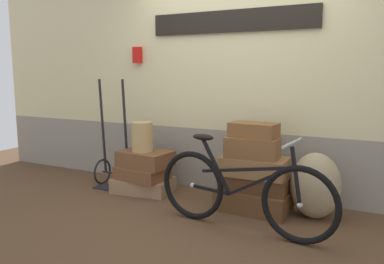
{
  "coord_description": "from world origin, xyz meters",
  "views": [
    {
      "loc": [
        1.56,
        -3.44,
        1.41
      ],
      "look_at": [
        -0.26,
        0.17,
        0.79
      ],
      "focal_mm": 36.18,
      "sensor_mm": 36.0,
      "label": 1
    }
  ],
  "objects_px": {
    "suitcase_4": "(257,183)",
    "bicycle": "(241,192)",
    "suitcase_0": "(143,185)",
    "luggage_trolley": "(114,164)",
    "wicker_basket": "(142,137)",
    "burlap_sack": "(315,186)",
    "suitcase_6": "(252,148)",
    "suitcase_5": "(254,166)",
    "suitcase_1": "(142,173)",
    "suitcase_2": "(145,159)",
    "suitcase_7": "(254,130)",
    "suitcase_3": "(253,201)"
  },
  "relations": [
    {
      "from": "suitcase_0",
      "to": "suitcase_3",
      "type": "distance_m",
      "value": 1.38
    },
    {
      "from": "suitcase_2",
      "to": "suitcase_6",
      "type": "distance_m",
      "value": 1.34
    },
    {
      "from": "suitcase_2",
      "to": "burlap_sack",
      "type": "bearing_deg",
      "value": 6.51
    },
    {
      "from": "suitcase_6",
      "to": "suitcase_7",
      "type": "relative_size",
      "value": 1.11
    },
    {
      "from": "suitcase_0",
      "to": "suitcase_1",
      "type": "distance_m",
      "value": 0.16
    },
    {
      "from": "suitcase_5",
      "to": "luggage_trolley",
      "type": "relative_size",
      "value": 0.49
    },
    {
      "from": "suitcase_0",
      "to": "burlap_sack",
      "type": "distance_m",
      "value": 1.99
    },
    {
      "from": "wicker_basket",
      "to": "luggage_trolley",
      "type": "distance_m",
      "value": 0.6
    },
    {
      "from": "suitcase_0",
      "to": "burlap_sack",
      "type": "xyz_separation_m",
      "value": [
        1.97,
        0.06,
        0.24
      ]
    },
    {
      "from": "suitcase_5",
      "to": "suitcase_0",
      "type": "bearing_deg",
      "value": 179.73
    },
    {
      "from": "luggage_trolley",
      "to": "suitcase_1",
      "type": "bearing_deg",
      "value": -7.31
    },
    {
      "from": "suitcase_1",
      "to": "suitcase_3",
      "type": "distance_m",
      "value": 1.37
    },
    {
      "from": "bicycle",
      "to": "suitcase_3",
      "type": "bearing_deg",
      "value": 95.46
    },
    {
      "from": "suitcase_5",
      "to": "suitcase_7",
      "type": "xyz_separation_m",
      "value": [
        -0.02,
        0.0,
        0.37
      ]
    },
    {
      "from": "suitcase_2",
      "to": "suitcase_5",
      "type": "distance_m",
      "value": 1.34
    },
    {
      "from": "suitcase_3",
      "to": "suitcase_6",
      "type": "distance_m",
      "value": 0.56
    },
    {
      "from": "suitcase_2",
      "to": "suitcase_4",
      "type": "distance_m",
      "value": 1.37
    },
    {
      "from": "suitcase_0",
      "to": "suitcase_3",
      "type": "xyz_separation_m",
      "value": [
        1.38,
        -0.03,
        0.02
      ]
    },
    {
      "from": "suitcase_3",
      "to": "suitcase_7",
      "type": "distance_m",
      "value": 0.73
    },
    {
      "from": "suitcase_4",
      "to": "suitcase_6",
      "type": "relative_size",
      "value": 1.23
    },
    {
      "from": "suitcase_2",
      "to": "suitcase_6",
      "type": "xyz_separation_m",
      "value": [
        1.32,
        -0.04,
        0.26
      ]
    },
    {
      "from": "suitcase_0",
      "to": "suitcase_2",
      "type": "relative_size",
      "value": 1.15
    },
    {
      "from": "suitcase_6",
      "to": "suitcase_7",
      "type": "height_order",
      "value": "suitcase_7"
    },
    {
      "from": "burlap_sack",
      "to": "wicker_basket",
      "type": "bearing_deg",
      "value": -177.57
    },
    {
      "from": "suitcase_7",
      "to": "wicker_basket",
      "type": "distance_m",
      "value": 1.35
    },
    {
      "from": "suitcase_4",
      "to": "bicycle",
      "type": "height_order",
      "value": "bicycle"
    },
    {
      "from": "suitcase_3",
      "to": "suitcase_1",
      "type": "bearing_deg",
      "value": -176.4
    },
    {
      "from": "wicker_basket",
      "to": "burlap_sack",
      "type": "xyz_separation_m",
      "value": [
        1.96,
        0.08,
        -0.35
      ]
    },
    {
      "from": "luggage_trolley",
      "to": "bicycle",
      "type": "relative_size",
      "value": 0.78
    },
    {
      "from": "wicker_basket",
      "to": "burlap_sack",
      "type": "height_order",
      "value": "wicker_basket"
    },
    {
      "from": "suitcase_0",
      "to": "suitcase_1",
      "type": "bearing_deg",
      "value": -71.31
    },
    {
      "from": "luggage_trolley",
      "to": "suitcase_5",
      "type": "bearing_deg",
      "value": -1.24
    },
    {
      "from": "suitcase_0",
      "to": "suitcase_5",
      "type": "relative_size",
      "value": 1.03
    },
    {
      "from": "suitcase_7",
      "to": "bicycle",
      "type": "bearing_deg",
      "value": -78.09
    },
    {
      "from": "suitcase_6",
      "to": "luggage_trolley",
      "type": "bearing_deg",
      "value": 175.22
    },
    {
      "from": "bicycle",
      "to": "burlap_sack",
      "type": "bearing_deg",
      "value": 48.36
    },
    {
      "from": "wicker_basket",
      "to": "luggage_trolley",
      "type": "relative_size",
      "value": 0.26
    },
    {
      "from": "suitcase_6",
      "to": "luggage_trolley",
      "type": "relative_size",
      "value": 0.39
    },
    {
      "from": "suitcase_1",
      "to": "suitcase_2",
      "type": "height_order",
      "value": "suitcase_2"
    },
    {
      "from": "suitcase_2",
      "to": "burlap_sack",
      "type": "distance_m",
      "value": 1.93
    },
    {
      "from": "suitcase_0",
      "to": "luggage_trolley",
      "type": "distance_m",
      "value": 0.49
    },
    {
      "from": "suitcase_3",
      "to": "suitcase_4",
      "type": "xyz_separation_m",
      "value": [
        0.03,
        0.01,
        0.19
      ]
    },
    {
      "from": "wicker_basket",
      "to": "luggage_trolley",
      "type": "xyz_separation_m",
      "value": [
        -0.46,
        0.05,
        -0.38
      ]
    },
    {
      "from": "wicker_basket",
      "to": "suitcase_6",
      "type": "bearing_deg",
      "value": -0.76
    },
    {
      "from": "suitcase_2",
      "to": "suitcase_7",
      "type": "relative_size",
      "value": 1.26
    },
    {
      "from": "suitcase_1",
      "to": "suitcase_7",
      "type": "distance_m",
      "value": 1.47
    },
    {
      "from": "suitcase_3",
      "to": "wicker_basket",
      "type": "distance_m",
      "value": 1.47
    },
    {
      "from": "suitcase_7",
      "to": "burlap_sack",
      "type": "relative_size",
      "value": 0.72
    },
    {
      "from": "bicycle",
      "to": "suitcase_6",
      "type": "bearing_deg",
      "value": 97.69
    },
    {
      "from": "suitcase_2",
      "to": "bicycle",
      "type": "xyz_separation_m",
      "value": [
        1.39,
        -0.55,
        -0.05
      ]
    }
  ]
}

